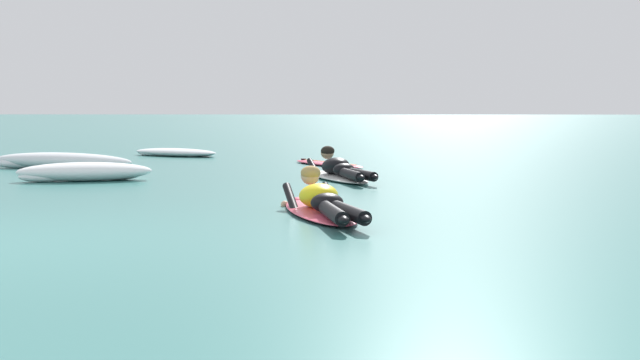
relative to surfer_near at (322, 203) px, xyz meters
The scene contains 7 objects.
ground_plane 8.65m from the surfer_near, 108.42° to the left, with size 120.00×120.00×0.00m, color #387A75.
surfer_near is the anchor object (origin of this frame).
surfer_far 4.15m from the surfer_near, 87.55° to the left, with size 1.30×2.56×0.54m.
drifting_surfboard 6.93m from the surfer_near, 90.15° to the left, with size 1.60×2.04×0.16m.
whitewater_front 7.66m from the surfer_near, 128.08° to the left, with size 2.86×1.36×0.29m.
whitewater_mid_left 5.29m from the surfer_near, 133.66° to the left, with size 2.08×1.00×0.28m.
whitewater_mid_right 10.16m from the surfer_near, 109.48° to the left, with size 2.17×1.48×0.17m.
Camera 1 is at (2.90, -6.91, 1.20)m, focal length 47.13 mm.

